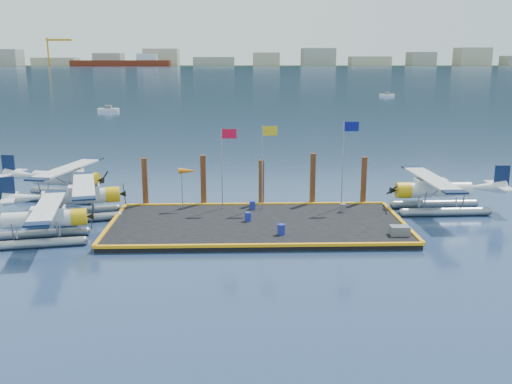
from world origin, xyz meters
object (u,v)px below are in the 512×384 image
(drum_0, at_px, (248,217))
(seaplane_a, at_px, (42,221))
(flagpole_yellow, at_px, (265,154))
(piling_1, at_px, (203,182))
(seaplane_d, at_px, (436,192))
(piling_4, at_px, (364,182))
(drum_5, at_px, (252,205))
(piling_3, at_px, (313,181))
(flagpole_blue, at_px, (346,152))
(piling_2, at_px, (261,184))
(seaplane_b, at_px, (79,199))
(drum_4, at_px, (343,208))
(flagpole_red, at_px, (225,156))
(drum_1, at_px, (281,229))
(windsock, at_px, (188,172))
(crate, at_px, (400,231))
(seaplane_c, at_px, (64,181))
(piling_0, at_px, (145,184))

(drum_0, bearing_deg, seaplane_a, -166.63)
(flagpole_yellow, bearing_deg, piling_1, 161.21)
(seaplane_d, bearing_deg, piling_4, 70.82)
(drum_5, distance_m, piling_3, 5.30)
(flagpole_blue, height_order, piling_3, flagpole_blue)
(flagpole_yellow, height_order, piling_2, flagpole_yellow)
(seaplane_d, distance_m, piling_1, 17.74)
(piling_2, bearing_deg, drum_5, -111.95)
(seaplane_b, bearing_deg, drum_4, 74.59)
(flagpole_yellow, relative_size, piling_3, 1.44)
(seaplane_d, xyz_separation_m, drum_4, (-7.26, -1.20, -0.85))
(drum_5, relative_size, flagpole_red, 0.10)
(seaplane_b, relative_size, piling_2, 2.51)
(drum_0, xyz_separation_m, drum_1, (2.08, -3.17, 0.03))
(drum_0, xyz_separation_m, flagpole_blue, (7.34, 3.50, 3.97))
(flagpole_yellow, bearing_deg, drum_5, -164.81)
(seaplane_d, bearing_deg, windsock, 88.43)
(drum_5, xyz_separation_m, crate, (9.25, -6.75, -0.01))
(seaplane_b, height_order, drum_1, seaplane_b)
(seaplane_c, xyz_separation_m, piling_2, (16.23, -3.41, 0.35))
(seaplane_b, distance_m, drum_4, 19.29)
(piling_0, distance_m, piling_1, 4.50)
(drum_5, bearing_deg, crate, -36.14)
(seaplane_c, xyz_separation_m, flagpole_blue, (22.43, -5.01, 3.14))
(flagpole_blue, bearing_deg, seaplane_c, 167.42)
(flagpole_red, relative_size, piling_3, 1.40)
(seaplane_a, bearing_deg, drum_4, 94.77)
(crate, xyz_separation_m, flagpole_yellow, (-8.30, 7.01, 3.81))
(crate, bearing_deg, piling_4, 93.32)
(seaplane_b, height_order, drum_0, seaplane_b)
(seaplane_c, relative_size, piling_0, 2.51)
(seaplane_a, relative_size, piling_2, 2.37)
(drum_0, xyz_separation_m, piling_1, (-3.36, 5.10, 1.39))
(seaplane_c, relative_size, drum_5, 16.36)
(seaplane_c, relative_size, flagpole_red, 1.67)
(seaplane_d, distance_m, windsock, 18.75)
(seaplane_a, distance_m, flagpole_red, 13.50)
(piling_1, bearing_deg, windsock, -122.66)
(flagpole_yellow, distance_m, windsock, 5.87)
(flagpole_yellow, distance_m, piling_4, 8.35)
(piling_0, xyz_separation_m, piling_2, (9.00, 0.00, -0.10))
(flagpole_yellow, relative_size, piling_1, 1.48)
(seaplane_a, height_order, drum_0, seaplane_a)
(drum_4, relative_size, piling_1, 0.14)
(flagpole_blue, bearing_deg, piling_0, 173.99)
(seaplane_c, xyz_separation_m, piling_1, (11.73, -3.41, 0.55))
(drum_4, height_order, flagpole_blue, flagpole_blue)
(piling_0, xyz_separation_m, piling_1, (4.50, 0.00, 0.10))
(seaplane_d, xyz_separation_m, piling_1, (-17.65, 1.65, 0.55))
(seaplane_b, height_order, piling_3, piling_3)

